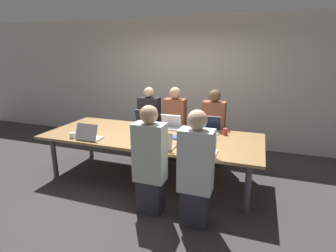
{
  "coord_description": "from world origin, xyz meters",
  "views": [
    {
      "loc": [
        1.58,
        -3.7,
        2.04
      ],
      "look_at": [
        0.25,
        0.1,
        0.91
      ],
      "focal_mm": 28.0,
      "sensor_mm": 36.0,
      "label": 1
    }
  ],
  "objects_px": {
    "person_near_midright": "(150,162)",
    "person_far_center": "(175,125)",
    "cup_far_right": "(225,132)",
    "person_near_right": "(196,171)",
    "cup_near_midright": "(144,143)",
    "person_far_midleft": "(150,124)",
    "laptop_near_right": "(204,149)",
    "person_far_right": "(213,130)",
    "laptop_near_midright": "(162,144)",
    "laptop_near_left": "(88,135)",
    "cup_far_midleft": "(153,124)",
    "cup_far_center": "(185,129)",
    "bottle_far_right": "(194,125)",
    "stapler": "(157,139)",
    "laptop_far_center": "(171,124)",
    "cup_near_left": "(73,135)",
    "laptop_far_right": "(211,127)",
    "laptop_far_midleft": "(142,121)"
  },
  "relations": [
    {
      "from": "person_near_right",
      "to": "person_near_midright",
      "type": "xyz_separation_m",
      "value": [
        -0.61,
        0.06,
        -0.0
      ]
    },
    {
      "from": "person_far_right",
      "to": "stapler",
      "type": "distance_m",
      "value": 1.29
    },
    {
      "from": "laptop_near_left",
      "to": "person_near_midright",
      "type": "relative_size",
      "value": 0.25
    },
    {
      "from": "person_near_midright",
      "to": "person_far_center",
      "type": "distance_m",
      "value": 1.8
    },
    {
      "from": "person_far_center",
      "to": "person_far_right",
      "type": "bearing_deg",
      "value": -2.72
    },
    {
      "from": "cup_far_right",
      "to": "stapler",
      "type": "distance_m",
      "value": 1.13
    },
    {
      "from": "person_far_right",
      "to": "laptop_near_right",
      "type": "xyz_separation_m",
      "value": [
        0.12,
        -1.39,
        0.14
      ]
    },
    {
      "from": "person_far_center",
      "to": "cup_near_midright",
      "type": "bearing_deg",
      "value": -90.62
    },
    {
      "from": "laptop_near_midright",
      "to": "laptop_far_center",
      "type": "distance_m",
      "value": 1.04
    },
    {
      "from": "laptop_far_midleft",
      "to": "cup_near_left",
      "type": "distance_m",
      "value": 1.27
    },
    {
      "from": "person_far_right",
      "to": "laptop_near_midright",
      "type": "distance_m",
      "value": 1.47
    },
    {
      "from": "laptop_far_midleft",
      "to": "cup_near_left",
      "type": "height_order",
      "value": "laptop_far_midleft"
    },
    {
      "from": "bottle_far_right",
      "to": "laptop_near_midright",
      "type": "bearing_deg",
      "value": -103.91
    },
    {
      "from": "laptop_far_right",
      "to": "laptop_near_midright",
      "type": "relative_size",
      "value": 0.95
    },
    {
      "from": "bottle_far_right",
      "to": "cup_near_midright",
      "type": "distance_m",
      "value": 1.02
    },
    {
      "from": "cup_far_midleft",
      "to": "laptop_far_right",
      "type": "xyz_separation_m",
      "value": [
        1.01,
        0.07,
        0.02
      ]
    },
    {
      "from": "person_near_right",
      "to": "stapler",
      "type": "bearing_deg",
      "value": -42.6
    },
    {
      "from": "cup_far_right",
      "to": "person_near_right",
      "type": "relative_size",
      "value": 0.07
    },
    {
      "from": "person_near_right",
      "to": "laptop_near_right",
      "type": "bearing_deg",
      "value": -91.44
    },
    {
      "from": "person_far_midleft",
      "to": "laptop_near_right",
      "type": "height_order",
      "value": "person_far_midleft"
    },
    {
      "from": "laptop_far_midleft",
      "to": "person_far_center",
      "type": "distance_m",
      "value": 0.65
    },
    {
      "from": "bottle_far_right",
      "to": "cup_near_left",
      "type": "bearing_deg",
      "value": -151.47
    },
    {
      "from": "laptop_near_left",
      "to": "cup_far_right",
      "type": "height_order",
      "value": "laptop_near_left"
    },
    {
      "from": "cup_far_midleft",
      "to": "cup_far_center",
      "type": "xyz_separation_m",
      "value": [
        0.59,
        -0.04,
        -0.01
      ]
    },
    {
      "from": "cup_far_center",
      "to": "person_far_right",
      "type": "bearing_deg",
      "value": 48.65
    },
    {
      "from": "laptop_far_center",
      "to": "cup_far_center",
      "type": "xyz_separation_m",
      "value": [
        0.28,
        -0.09,
        -0.03
      ]
    },
    {
      "from": "laptop_near_midright",
      "to": "laptop_far_midleft",
      "type": "bearing_deg",
      "value": -53.59
    },
    {
      "from": "person_far_midleft",
      "to": "stapler",
      "type": "xyz_separation_m",
      "value": [
        0.61,
        -1.13,
        0.1
      ]
    },
    {
      "from": "cup_far_midleft",
      "to": "cup_far_right",
      "type": "height_order",
      "value": "cup_far_right"
    },
    {
      "from": "person_far_center",
      "to": "person_far_midleft",
      "type": "bearing_deg",
      "value": -178.9
    },
    {
      "from": "cup_near_left",
      "to": "laptop_far_right",
      "type": "xyz_separation_m",
      "value": [
        1.97,
        1.04,
        0.03
      ]
    },
    {
      "from": "laptop_far_right",
      "to": "cup_near_left",
      "type": "bearing_deg",
      "value": -152.17
    },
    {
      "from": "person_far_right",
      "to": "person_near_right",
      "type": "bearing_deg",
      "value": -86.54
    },
    {
      "from": "cup_far_right",
      "to": "laptop_far_center",
      "type": "xyz_separation_m",
      "value": [
        -0.96,
        0.07,
        0.02
      ]
    },
    {
      "from": "person_near_midright",
      "to": "laptop_near_left",
      "type": "bearing_deg",
      "value": -17.01
    },
    {
      "from": "cup_near_left",
      "to": "bottle_far_right",
      "type": "distance_m",
      "value": 1.95
    },
    {
      "from": "laptop_near_right",
      "to": "stapler",
      "type": "xyz_separation_m",
      "value": [
        -0.78,
        0.29,
        -0.05
      ]
    },
    {
      "from": "laptop_far_right",
      "to": "person_near_right",
      "type": "xyz_separation_m",
      "value": [
        0.1,
        -1.45,
        -0.13
      ]
    },
    {
      "from": "cup_near_left",
      "to": "person_near_midright",
      "type": "height_order",
      "value": "person_near_midright"
    },
    {
      "from": "laptop_far_midleft",
      "to": "laptop_near_right",
      "type": "distance_m",
      "value": 1.74
    },
    {
      "from": "cup_far_right",
      "to": "person_near_midright",
      "type": "height_order",
      "value": "person_near_midright"
    },
    {
      "from": "cup_far_right",
      "to": "person_near_right",
      "type": "height_order",
      "value": "person_near_right"
    },
    {
      "from": "person_far_midleft",
      "to": "cup_near_left",
      "type": "height_order",
      "value": "person_far_midleft"
    },
    {
      "from": "person_near_midright",
      "to": "person_far_center",
      "type": "xyz_separation_m",
      "value": [
        -0.24,
        1.78,
        -0.01
      ]
    },
    {
      "from": "laptop_near_right",
      "to": "person_far_center",
      "type": "height_order",
      "value": "person_far_center"
    },
    {
      "from": "cup_far_midleft",
      "to": "laptop_far_right",
      "type": "bearing_deg",
      "value": 3.74
    },
    {
      "from": "person_far_midleft",
      "to": "person_far_right",
      "type": "bearing_deg",
      "value": -1.14
    },
    {
      "from": "cup_far_center",
      "to": "laptop_near_midright",
      "type": "bearing_deg",
      "value": -94.1
    },
    {
      "from": "laptop_near_midright",
      "to": "stapler",
      "type": "distance_m",
      "value": 0.35
    },
    {
      "from": "laptop_near_right",
      "to": "laptop_far_center",
      "type": "distance_m",
      "value": 1.3
    }
  ]
}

